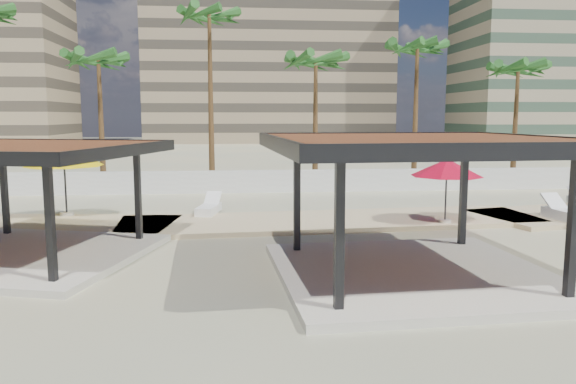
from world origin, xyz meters
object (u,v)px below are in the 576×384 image
pavilion_west (23,191)px  lounger_a (209,208)px  lounger_b (567,214)px  umbrella_c (447,168)px  pavilion_central (415,194)px

pavilion_west → lounger_a: 8.16m
pavilion_west → lounger_b: bearing=26.3°
pavilion_west → lounger_b: 18.88m
pavilion_west → lounger_a: size_ratio=3.80×
umbrella_c → pavilion_central: bearing=-117.6°
pavilion_central → umbrella_c: size_ratio=2.31×
pavilion_central → lounger_a: 10.82m
lounger_a → pavilion_central: bearing=-137.5°
pavilion_west → umbrella_c: bearing=29.6°
lounger_a → lounger_b: bearing=-90.5°
umbrella_c → lounger_a: umbrella_c is taller
pavilion_central → umbrella_c: pavilion_central is taller
lounger_a → lounger_b: lounger_b is taller
pavilion_central → pavilion_west: (-10.44, 2.84, -0.16)m
lounger_a → lounger_b: (13.57, -2.85, 0.03)m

